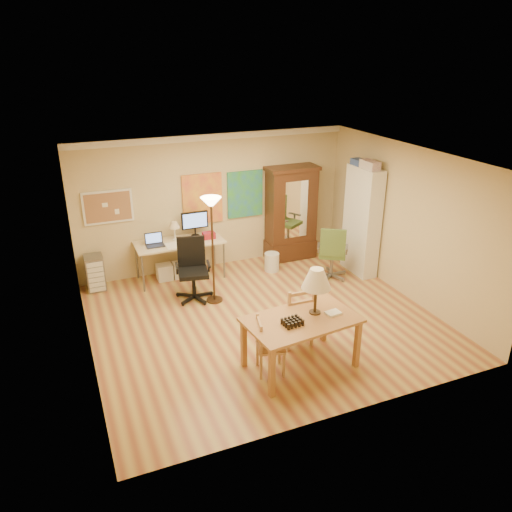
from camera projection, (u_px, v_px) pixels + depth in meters
name	position (u px, v px, depth m)	size (l,w,h in m)	color
floor	(263.00, 320.00, 8.33)	(5.50, 5.50, 0.00)	#955435
crown_molding	(213.00, 137.00, 9.40)	(5.50, 0.08, 0.12)	white
corkboard	(108.00, 207.00, 9.13)	(0.90, 0.04, 0.62)	#A2744C
art_panel_left	(202.00, 199.00, 9.78)	(0.80, 0.04, 1.00)	yellow
art_panel_right	(245.00, 194.00, 10.10)	(0.75, 0.04, 0.95)	teal
dining_table	(307.00, 307.00, 6.84)	(1.63, 1.09, 1.44)	#945B30
ladder_chair_back	(296.00, 317.00, 7.51)	(0.47, 0.45, 0.98)	#A3694A
ladder_chair_left	(269.00, 347.00, 6.87)	(0.45, 0.47, 0.84)	#A3694A
torchiere_lamp	(212.00, 219.00, 8.36)	(0.35, 0.35, 1.92)	#3D2818
computer_desk	(181.00, 255.00, 9.70)	(1.68, 0.73, 1.27)	beige
office_chair_black	(194.00, 283.00, 8.95)	(0.69, 0.69, 1.12)	black
office_chair_green	(332.00, 264.00, 9.73)	(0.68, 0.68, 1.08)	slate
drawer_cart	(95.00, 273.00, 9.26)	(0.33, 0.40, 0.66)	slate
armoire	(291.00, 219.00, 10.46)	(1.08, 0.51, 1.98)	#36220E
bookshelf	(362.00, 221.00, 9.73)	(0.32, 0.85, 2.13)	white
wastebin	(272.00, 262.00, 10.09)	(0.30, 0.30, 0.37)	silver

